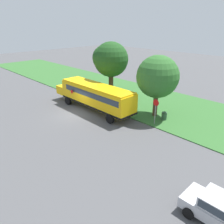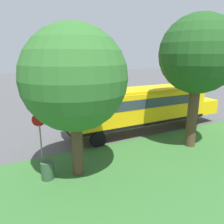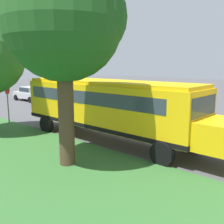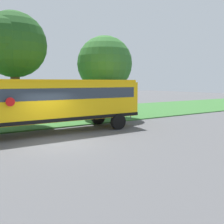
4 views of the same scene
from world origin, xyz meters
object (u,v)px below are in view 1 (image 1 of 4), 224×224
(stop_sign, at_px, (155,109))
(trash_bin, at_px, (164,116))
(school_bus, at_px, (95,95))
(oak_tree_roadside_mid, at_px, (157,77))
(oak_tree_beside_bus, at_px, (109,59))

(stop_sign, distance_m, trash_bin, 2.09)
(school_bus, height_order, trash_bin, school_bus)
(oak_tree_roadside_mid, height_order, stop_sign, oak_tree_roadside_mid)
(school_bus, xyz_separation_m, oak_tree_beside_bus, (-3.57, -1.24, 3.58))
(trash_bin, bearing_deg, school_bus, -64.72)
(oak_tree_roadside_mid, bearing_deg, oak_tree_beside_bus, -89.59)
(school_bus, relative_size, oak_tree_roadside_mid, 1.83)
(school_bus, relative_size, stop_sign, 4.53)
(oak_tree_beside_bus, distance_m, oak_tree_roadside_mid, 7.37)
(oak_tree_roadside_mid, height_order, trash_bin, oak_tree_roadside_mid)
(stop_sign, bearing_deg, trash_bin, 177.64)
(school_bus, relative_size, trash_bin, 13.80)
(oak_tree_roadside_mid, bearing_deg, trash_bin, 85.11)
(oak_tree_beside_bus, bearing_deg, oak_tree_roadside_mid, 90.41)
(oak_tree_beside_bus, distance_m, stop_sign, 9.55)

